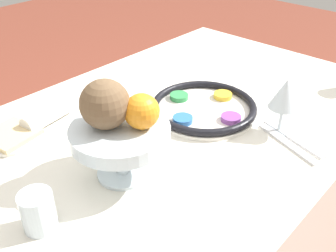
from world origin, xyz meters
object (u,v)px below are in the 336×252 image
at_px(wine_glass, 285,95).
at_px(napkin_roll, 47,115).
at_px(coconut, 105,104).
at_px(orange_fruit, 142,111).
at_px(bread_plate, 11,136).
at_px(seder_plate, 204,107).
at_px(fruit_stand, 120,138).
at_px(cup_mid, 38,211).

xyz_separation_m(wine_glass, napkin_roll, (0.37, -0.47, -0.08)).
distance_m(wine_glass, coconut, 0.45).
distance_m(orange_fruit, napkin_roll, 0.36).
bearing_deg(napkin_roll, bread_plate, -0.51).
bearing_deg(coconut, seder_plate, -178.13).
distance_m(fruit_stand, napkin_roll, 0.31).
distance_m(bread_plate, napkin_roll, 0.11).
bearing_deg(fruit_stand, seder_plate, -174.06).
distance_m(wine_glass, orange_fruit, 0.38).
bearing_deg(coconut, fruit_stand, 118.92).
xyz_separation_m(wine_glass, cup_mid, (0.59, -0.17, -0.07)).
bearing_deg(wine_glass, fruit_stand, -23.53).
bearing_deg(fruit_stand, cup_mid, 0.18).
height_order(seder_plate, bread_plate, seder_plate).
xyz_separation_m(seder_plate, bread_plate, (0.43, -0.27, -0.01)).
relative_size(coconut, cup_mid, 1.30).
bearing_deg(bread_plate, cup_mid, 70.03).
bearing_deg(bread_plate, napkin_roll, 179.49).
bearing_deg(coconut, napkin_roll, -94.97).
bearing_deg(bread_plate, orange_fruit, 110.52).
height_order(fruit_stand, bread_plate, fruit_stand).
height_order(orange_fruit, cup_mid, orange_fruit).
xyz_separation_m(seder_plate, cup_mid, (0.54, 0.04, 0.02)).
xyz_separation_m(bread_plate, napkin_roll, (-0.11, 0.00, 0.01)).
height_order(seder_plate, fruit_stand, fruit_stand).
height_order(seder_plate, cup_mid, cup_mid).
bearing_deg(fruit_stand, napkin_roll, -92.19).
distance_m(coconut, napkin_roll, 0.32).
relative_size(bread_plate, cup_mid, 1.94).
distance_m(seder_plate, fruit_stand, 0.34).
bearing_deg(orange_fruit, napkin_roll, -86.38).
relative_size(coconut, bread_plate, 0.67).
height_order(coconut, bread_plate, coconut).
distance_m(orange_fruit, bread_plate, 0.39).
bearing_deg(napkin_roll, cup_mid, 54.67).
bearing_deg(orange_fruit, fruit_stand, -44.42).
bearing_deg(seder_plate, fruit_stand, 5.94).
distance_m(seder_plate, cup_mid, 0.54).
relative_size(wine_glass, fruit_stand, 0.70).
bearing_deg(wine_glass, seder_plate, -75.41).
xyz_separation_m(coconut, cup_mid, (0.19, 0.02, -0.13)).
height_order(wine_glass, cup_mid, wine_glass).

